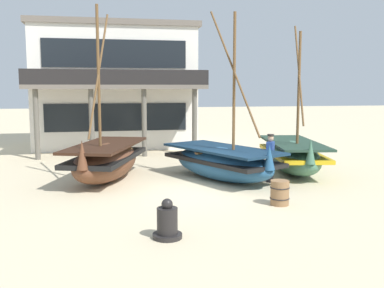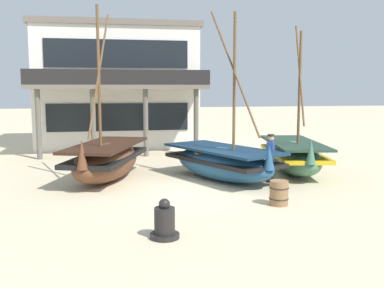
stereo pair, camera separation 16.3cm
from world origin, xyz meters
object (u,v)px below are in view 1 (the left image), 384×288
Objects in this scene: wooden_barrel at (280,193)px; harbor_building_main at (115,86)px; fishing_boat_near_left at (106,160)px; fisherman_by_hull at (270,158)px; fishing_boat_far_right at (222,162)px; capstan_winch at (167,223)px; fishing_boat_centre_large at (293,155)px.

wooden_barrel is 0.08× the size of harbor_building_main.
fishing_boat_near_left is at bearing 137.22° from wooden_barrel.
fishing_boat_far_right is at bearing 155.55° from fisherman_by_hull.
fishing_boat_near_left is at bearing -93.51° from harbor_building_main.
fishing_boat_near_left is 6.77× the size of capstan_winch.
fishing_boat_near_left is 3.57× the size of fisherman_by_hull.
fishing_boat_centre_large is 6.31× the size of capstan_winch.
fishing_boat_centre_large is at bearing 14.11° from fishing_boat_far_right.
fisherman_by_hull is (-1.50, -1.46, 0.16)m from fishing_boat_centre_large.
fisherman_by_hull is at bearing 73.86° from wooden_barrel.
fishing_boat_centre_large is 0.94× the size of fishing_boat_far_right.
fishing_boat_far_right is 6.48m from capstan_winch.
fishing_boat_far_right is at bearing 64.02° from capstan_winch.
fisherman_by_hull is 2.41× the size of wooden_barrel.
fishing_boat_near_left is 1.01× the size of fishing_boat_far_right.
fishing_boat_near_left is at bearing 100.89° from capstan_winch.
fishing_boat_far_right is 8.55× the size of wooden_barrel.
fishing_boat_centre_large is 5.04m from wooden_barrel.
capstan_winch is (-2.84, -5.82, -0.30)m from fishing_boat_far_right.
harbor_building_main reaches higher than fishing_boat_far_right.
fishing_boat_near_left reaches higher than fisherman_by_hull.
fishing_boat_near_left is at bearing 165.75° from fisherman_by_hull.
fishing_boat_near_left reaches higher than capstan_winch.
harbor_building_main reaches higher than wooden_barrel.
fisherman_by_hull is at bearing -135.78° from fishing_boat_centre_large.
fishing_boat_far_right is at bearing -165.89° from fishing_boat_centre_large.
fishing_boat_centre_large is 2.10m from fisherman_by_hull.
fishing_boat_far_right reaches higher than fisherman_by_hull.
fisherman_by_hull is at bearing -66.74° from harbor_building_main.
fishing_boat_far_right is 11.80m from harbor_building_main.
fisherman_by_hull is at bearing 49.53° from capstan_winch.
fisherman_by_hull is (5.63, -1.43, 0.10)m from fishing_boat_near_left.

